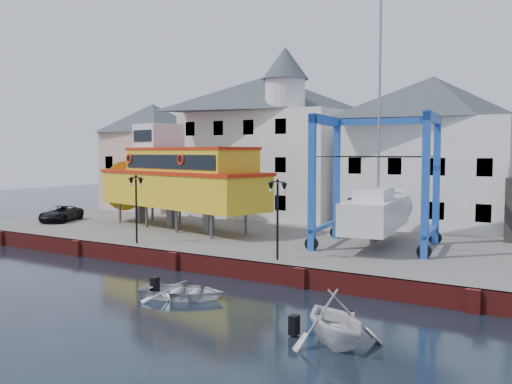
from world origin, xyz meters
The scene contains 13 objects.
ground centered at (0.00, 0.00, 0.00)m, with size 140.00×140.00×0.00m, color black.
hardstanding centered at (0.00, 11.00, 0.50)m, with size 44.00×22.00×1.00m, color #5F5A55.
quay_wall centered at (0.00, 0.10, 0.50)m, with size 44.00×0.47×1.00m.
building_pink centered at (-18.00, 18.00, 6.15)m, with size 8.00×7.00×10.30m.
building_white_main centered at (-4.87, 18.39, 7.34)m, with size 14.00×8.30×14.00m.
building_white_right centered at (9.00, 19.00, 6.60)m, with size 12.00×8.00×11.20m.
lamp_post_left centered at (-4.00, 1.20, 4.17)m, with size 1.12×0.32×4.20m.
lamp_post_right centered at (6.00, 1.20, 4.17)m, with size 1.12×0.32×4.20m.
tour_boat centered at (-7.16, 8.18, 4.63)m, with size 18.18×8.30×7.70m.
travel_lift centered at (8.78, 8.52, 3.48)m, with size 7.70×10.14×14.92m.
van centered at (-17.09, 6.06, 1.62)m, with size 2.06×4.48×1.24m, color black.
motorboat_b centered at (4.31, -4.53, 0.00)m, with size 2.83×3.97×0.82m, color silver.
motorboat_c centered at (12.80, -6.53, 0.00)m, with size 3.23×3.74×1.97m, color silver.
Camera 1 is at (20.77, -24.16, 6.58)m, focal length 40.00 mm.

